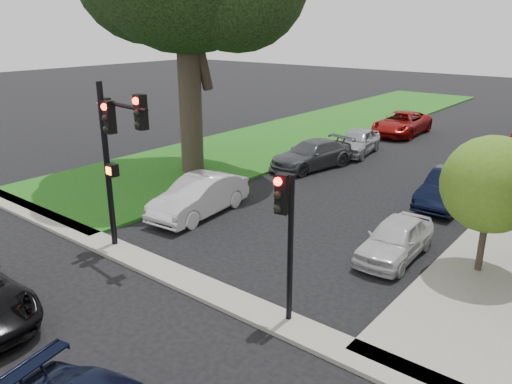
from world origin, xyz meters
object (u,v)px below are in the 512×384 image
Objects in this scene: car_parked_1 at (449,188)px; car_parked_7 at (357,141)px; car_parked_6 at (312,155)px; car_parked_8 at (402,123)px; car_parked_2 at (483,166)px; car_parked_5 at (199,196)px; car_parked_0 at (396,239)px; traffic_signal_secondary at (286,221)px; small_tree_a at (491,185)px; traffic_signal_main at (114,138)px.

car_parked_7 reaches higher than car_parked_1.
car_parked_6 is 10.66m from car_parked_8.
car_parked_5 is at bearing -124.08° from car_parked_2.
car_parked_1 is 7.45m from car_parked_6.
car_parked_5 is at bearing -172.95° from car_parked_0.
car_parked_6 is at bearing -157.66° from car_parked_2.
traffic_signal_secondary is 5.56m from car_parked_0.
car_parked_7 is (-7.29, 11.20, 0.09)m from car_parked_0.
car_parked_6 is (-7.71, 7.09, 0.07)m from car_parked_0.
car_parked_5 is at bearing 150.38° from traffic_signal_secondary.
car_parked_1 is (0.28, 11.07, -1.97)m from traffic_signal_secondary.
car_parked_0 is 0.86× the size of car_parked_1.
traffic_signal_secondary is 11.25m from car_parked_1.
small_tree_a is at bearing 61.91° from traffic_signal_secondary.
car_parked_7 is at bearing 95.82° from car_parked_6.
car_parked_2 is 0.89× the size of car_parked_8.
traffic_signal_main reaches higher than car_parked_8.
small_tree_a is at bearing -64.07° from car_parked_1.
car_parked_8 is at bearing 82.75° from car_parked_7.
traffic_signal_main is 1.28× the size of car_parked_7.
car_parked_6 is at bearing 147.11° from small_tree_a.
car_parked_5 is at bearing -91.79° from car_parked_8.
traffic_signal_secondary is at bearing -93.80° from car_parked_2.
car_parked_8 reaches higher than car_parked_7.
car_parked_7 is (-9.69, 10.65, -2.05)m from small_tree_a.
traffic_signal_secondary is at bearing -35.24° from car_parked_5.
car_parked_6 is (-7.08, 12.22, -1.98)m from traffic_signal_secondary.
car_parked_5 reaches higher than car_parked_0.
traffic_signal_secondary is at bearing -92.55° from car_parked_1.
small_tree_a is at bearing 10.82° from car_parked_0.
car_parked_6 is (-10.11, 6.54, -2.07)m from small_tree_a.
car_parked_6 reaches higher than car_parked_0.
small_tree_a is at bearing 4.54° from car_parked_5.
small_tree_a is 0.98× the size of car_parked_7.
car_parked_2 is at bearing 89.32° from car_parked_0.
car_parked_6 is (-7.36, 1.15, -0.01)m from car_parked_1.
car_parked_8 is at bearing 120.00° from car_parked_1.
car_parked_5 is (-7.50, -1.22, 0.12)m from car_parked_0.
traffic_signal_main is 1.19× the size of car_parked_5.
car_parked_6 is at bearing 135.19° from car_parked_0.
small_tree_a is 0.91× the size of car_parked_5.
car_parked_0 is at bearing -30.90° from car_parked_6.
small_tree_a is at bearing -56.52° from car_parked_7.
car_parked_2 is at bearing 88.71° from traffic_signal_secondary.
traffic_signal_main is 0.99× the size of car_parked_8.
traffic_signal_main is 1.25× the size of car_parked_1.
car_parked_2 is (-0.28, 10.54, 0.04)m from car_parked_0.
car_parked_1 is (-0.35, 5.95, 0.08)m from car_parked_0.
small_tree_a is 19.93m from car_parked_8.
traffic_signal_secondary reaches higher than car_parked_1.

